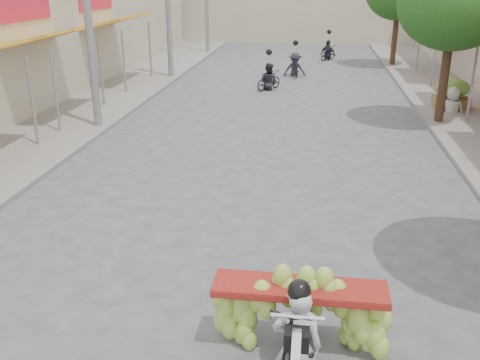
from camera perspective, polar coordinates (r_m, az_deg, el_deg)
sidewalk_left at (r=20.94m, az=-15.86°, el=7.79°), size 4.00×60.00×0.12m
street_tree_mid at (r=18.17m, az=21.89°, el=17.13°), size 3.40×3.40×5.25m
produce_crate_far at (r=20.65m, az=21.69°, el=8.79°), size 1.20×0.88×1.16m
banana_motorbike at (r=6.80m, az=6.26°, el=-13.75°), size 2.20×1.90×2.11m
pedestrian at (r=20.00m, az=21.93°, el=9.19°), size 0.87×0.55×1.72m
bg_motorbike_a at (r=22.99m, az=3.08°, el=11.51°), size 1.20×1.48×1.95m
bg_motorbike_b at (r=26.26m, az=5.89°, el=12.72°), size 1.14×1.92×1.95m
bg_motorbike_c at (r=31.75m, az=9.40°, el=13.98°), size 1.17×1.53×1.95m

